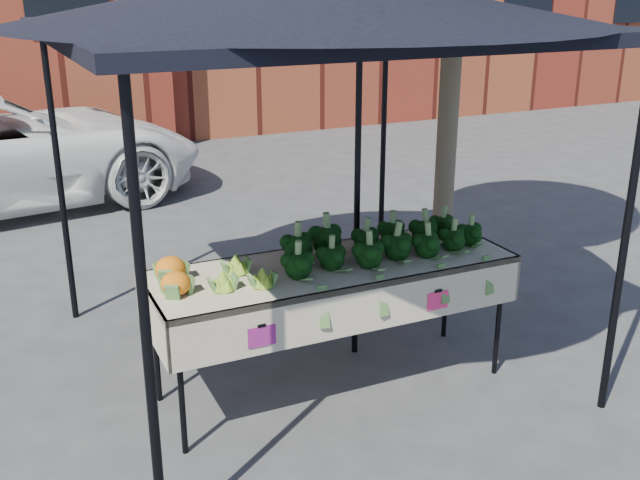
{
  "coord_description": "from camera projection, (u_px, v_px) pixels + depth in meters",
  "views": [
    {
      "loc": [
        -2.06,
        -3.87,
        2.64
      ],
      "look_at": [
        -0.05,
        0.33,
        1.0
      ],
      "focal_mm": 41.67,
      "sensor_mm": 36.0,
      "label": 1
    }
  ],
  "objects": [
    {
      "name": "ground",
      "position": [
        348.0,
        393.0,
        5.01
      ],
      "size": [
        90.0,
        90.0,
        0.0
      ],
      "primitive_type": "plane",
      "color": "#353538"
    },
    {
      "name": "table",
      "position": [
        333.0,
        327.0,
        4.95
      ],
      "size": [
        2.41,
        0.83,
        0.9
      ],
      "color": "#BBAE96",
      "rests_on": "ground"
    },
    {
      "name": "canopy",
      "position": [
        307.0,
        177.0,
        5.05
      ],
      "size": [
        3.16,
        3.16,
        2.74
      ],
      "primitive_type": null,
      "color": "black",
      "rests_on": "ground"
    },
    {
      "name": "broccoli_heap",
      "position": [
        380.0,
        237.0,
        4.93
      ],
      "size": [
        1.52,
        0.55,
        0.24
      ],
      "primitive_type": "ellipsoid",
      "color": "black",
      "rests_on": "table"
    },
    {
      "name": "romanesco_cluster",
      "position": [
        236.0,
        267.0,
        4.49
      ],
      "size": [
        0.41,
        0.45,
        0.18
      ],
      "primitive_type": "ellipsoid",
      "color": "#98B532",
      "rests_on": "table"
    },
    {
      "name": "cauliflower_pair",
      "position": [
        173.0,
        274.0,
        4.41
      ],
      "size": [
        0.21,
        0.41,
        0.17
      ],
      "primitive_type": "ellipsoid",
      "color": "orange",
      "rests_on": "table"
    },
    {
      "name": "street_tree",
      "position": [
        454.0,
        19.0,
        5.62
      ],
      "size": [
        2.39,
        2.39,
        4.71
      ],
      "primitive_type": null,
      "color": "#1E4C14",
      "rests_on": "ground"
    }
  ]
}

